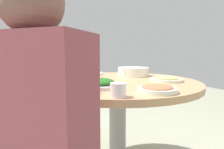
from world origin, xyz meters
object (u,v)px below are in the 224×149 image
(tea_cup_far, at_px, (41,78))
(tea_cup_side, at_px, (52,83))
(round_dining_table, at_px, (118,98))
(tea_cup_near, at_px, (118,90))
(dish_noodles, at_px, (166,79))
(green_bottle, at_px, (71,73))
(dish_tofu_braise, at_px, (157,89))
(dish_shrimp, at_px, (91,73))
(soup_bowl, at_px, (133,72))
(diner_left, at_px, (37,119))
(rice_bowl, at_px, (76,74))
(dish_greens, at_px, (100,84))

(tea_cup_far, bearing_deg, tea_cup_side, 104.38)
(round_dining_table, distance_m, tea_cup_near, 0.55)
(dish_noodles, distance_m, green_bottle, 0.71)
(dish_tofu_braise, bearing_deg, dish_shrimp, -84.08)
(soup_bowl, xyz_separation_m, tea_cup_side, (0.70, 0.33, -0.01))
(tea_cup_near, distance_m, diner_left, 0.38)
(dish_tofu_braise, xyz_separation_m, diner_left, (0.57, 0.18, -0.02))
(green_bottle, xyz_separation_m, tea_cup_side, (0.07, -0.17, -0.07))
(soup_bowl, height_order, tea_cup_far, same)
(tea_cup_side, bearing_deg, tea_cup_far, -75.62)
(dish_noodles, xyz_separation_m, green_bottle, (0.69, 0.15, 0.08))
(diner_left, bearing_deg, rice_bowl, -110.29)
(dish_tofu_braise, distance_m, tea_cup_far, 0.73)
(rice_bowl, distance_m, green_bottle, 0.46)
(rice_bowl, xyz_separation_m, soup_bowl, (-0.51, -0.05, -0.01))
(soup_bowl, relative_size, dish_noodles, 1.15)
(dish_tofu_braise, bearing_deg, soup_bowl, -108.63)
(soup_bowl, distance_m, green_bottle, 0.80)
(dish_tofu_braise, bearing_deg, diner_left, 17.15)
(dish_greens, distance_m, tea_cup_side, 0.27)
(dish_noodles, height_order, dish_greens, dish_greens)
(rice_bowl, xyz_separation_m, green_bottle, (0.12, 0.44, 0.06))
(rice_bowl, relative_size, dish_tofu_braise, 1.57)
(green_bottle, bearing_deg, tea_cup_side, -66.41)
(dish_greens, relative_size, dish_shrimp, 1.04)
(dish_tofu_braise, bearing_deg, tea_cup_far, -43.56)
(dish_noodles, relative_size, dish_shrimp, 1.04)
(dish_shrimp, distance_m, tea_cup_side, 0.69)
(dish_shrimp, bearing_deg, tea_cup_far, 40.58)
(diner_left, bearing_deg, tea_cup_side, -100.70)
(dish_noodles, xyz_separation_m, dish_greens, (0.51, 0.05, 0.01))
(rice_bowl, relative_size, tea_cup_side, 4.11)
(dish_greens, distance_m, diner_left, 0.54)
(green_bottle, distance_m, tea_cup_side, 0.20)
(dish_shrimp, height_order, tea_cup_near, tea_cup_near)
(dish_noodles, distance_m, dish_shrimp, 0.70)
(diner_left, bearing_deg, dish_noodles, -151.46)
(rice_bowl, relative_size, soup_bowl, 1.19)
(round_dining_table, relative_size, tea_cup_far, 15.57)
(rice_bowl, relative_size, dish_noodles, 1.37)
(round_dining_table, distance_m, dish_shrimp, 0.46)
(soup_bowl, bearing_deg, dish_greens, 42.22)
(dish_greens, bearing_deg, round_dining_table, -134.84)
(tea_cup_near, bearing_deg, rice_bowl, -84.31)
(tea_cup_far, distance_m, diner_left, 0.68)
(rice_bowl, relative_size, dish_greens, 1.37)
(soup_bowl, height_order, tea_cup_near, soup_bowl)
(soup_bowl, bearing_deg, tea_cup_far, 10.30)
(dish_noodles, xyz_separation_m, tea_cup_near, (0.52, 0.32, 0.02))
(dish_greens, bearing_deg, tea_cup_near, 89.08)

